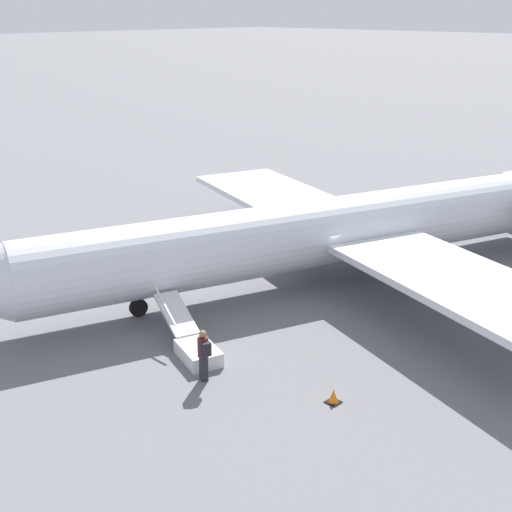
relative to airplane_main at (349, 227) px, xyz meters
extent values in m
plane|color=slate|center=(0.99, -0.33, -2.25)|extent=(600.00, 600.00, 0.00)
cylinder|color=silver|center=(0.99, -0.33, -0.03)|extent=(25.95, 11.03, 2.87)
cube|color=silver|center=(1.93, 6.71, -0.24)|extent=(7.85, 11.97, 0.29)
cube|color=silver|center=(-2.46, -6.53, -0.24)|extent=(7.85, 11.97, 0.29)
cylinder|color=#4C4C51|center=(-10.21, 1.26, 0.19)|extent=(3.68, 2.31, 1.29)
cylinder|color=black|center=(9.13, -3.03, -1.90)|extent=(0.73, 0.39, 0.71)
cylinder|color=#4C4C51|center=(9.13, -3.03, -1.43)|extent=(0.13, 0.13, 0.22)
cylinder|color=black|center=(-1.11, 1.73, -1.90)|extent=(0.73, 0.39, 0.71)
cylinder|color=#4C4C51|center=(-1.11, 1.73, -1.43)|extent=(0.13, 0.13, 0.22)
cylinder|color=black|center=(-1.93, -0.72, -1.90)|extent=(0.73, 0.39, 0.71)
cylinder|color=#4C4C51|center=(-1.93, -0.72, -1.43)|extent=(0.13, 0.13, 0.22)
cube|color=silver|center=(9.88, 1.34, -2.00)|extent=(1.61, 2.05, 0.50)
cube|color=silver|center=(9.25, -0.56, -1.36)|extent=(1.56, 2.41, 0.91)
cube|color=silver|center=(9.68, -0.70, -0.86)|extent=(0.76, 2.13, 0.85)
cube|color=#23232D|center=(10.67, 2.51, -1.83)|extent=(0.28, 0.33, 0.85)
cylinder|color=#4C1E23|center=(10.67, 2.51, -1.08)|extent=(0.36, 0.36, 0.65)
sphere|color=#936B4C|center=(10.67, 2.51, -0.63)|extent=(0.24, 0.24, 0.24)
cube|color=black|center=(10.75, 2.76, -1.05)|extent=(0.32, 0.26, 0.44)
cube|color=black|center=(8.84, 6.33, -2.24)|extent=(0.42, 0.42, 0.03)
cone|color=orange|center=(8.84, 6.33, -2.03)|extent=(0.32, 0.32, 0.46)
camera|label=1|loc=(23.85, 17.89, 9.01)|focal=50.00mm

